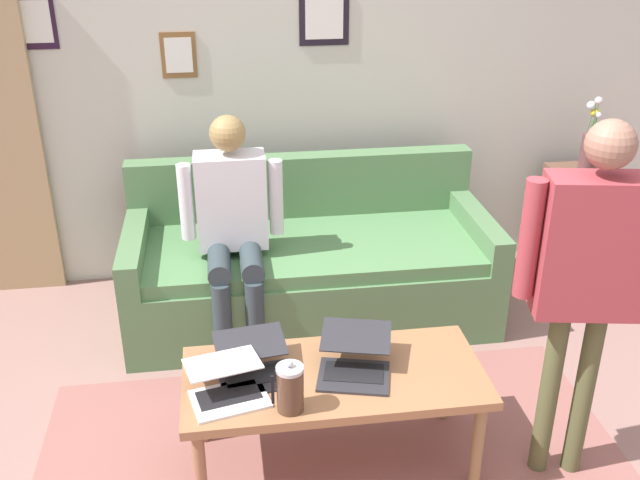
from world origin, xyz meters
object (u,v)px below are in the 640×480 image
Objects in this scene: coffee_table at (334,383)px; laptop_left at (354,362)px; laptop_center at (227,386)px; person_standing at (589,264)px; person_seated at (233,221)px; couch at (309,266)px; laptop_right at (254,366)px; flower_vase at (589,143)px; side_shelf at (577,219)px; french_press at (290,388)px.

coffee_table is 0.13m from laptop_left.
person_standing is at bearing 176.44° from laptop_center.
laptop_center is 0.28× the size of person_seated.
laptop_left is 0.26× the size of person_standing.
laptop_center is at bearing 9.44° from laptop_left.
couch reaches higher than laptop_right.
flower_vase is at bearing -144.42° from laptop_right.
flower_vase is at bearing -143.70° from laptop_center.
flower_vase is (-0.00, -0.00, 0.53)m from side_shelf.
coffee_table is at bearing -10.10° from person_standing.
flower_vase is at bearing -169.94° from couch.
laptop_center is 1.02× the size of laptop_right.
laptop_center is at bearing 36.30° from flower_vase.
laptop_right is (0.33, -0.04, 0.09)m from coffee_table.
person_standing reaches higher than laptop_center.
person_standing is at bearing 170.57° from laptop_right.
person_standing is at bearing 121.14° from couch.
laptop_center is 1.19m from person_seated.
person_standing reaches higher than laptop_left.
person_seated reaches higher than laptop_left.
couch is 1.35m from laptop_right.
side_shelf is 0.53m from flower_vase.
french_press reaches higher than laptop_right.
person_standing is 1.24× the size of person_seated.
laptop_center is (0.53, 0.09, -0.00)m from laptop_left.
person_standing is (0.93, 1.81, 0.13)m from flower_vase.
french_press reaches higher than side_shelf.
laptop_center is 0.17m from laptop_right.
laptop_right is at bearing -5.26° from laptop_left.
couch is 1.57m from french_press.
laptop_left is at bearing -144.43° from french_press.
laptop_left is (-0.02, 1.31, 0.22)m from couch.
coffee_table is at bearing -169.39° from laptop_center.
laptop_center is 2.93m from flower_vase.
person_seated reaches higher than coffee_table.
person_standing is (-1.29, 0.21, 0.49)m from laptop_right.
laptop_left is at bearing 42.06° from flower_vase.
person_seated is at bearing -71.02° from coffee_table.
coffee_table is 0.35m from laptop_right.
laptop_center is at bearing -3.56° from person_standing.
person_standing is at bearing 168.61° from laptop_left.
couch is 4.37× the size of flower_vase.
person_standing reaches higher than flower_vase.
french_press is at bearing 41.21° from side_shelf.
laptop_center reaches higher than coffee_table.
coffee_table is 1.80× the size of side_shelf.
couch reaches higher than french_press.
person_standing reaches higher than side_shelf.
flower_vase reaches higher than side_shelf.
laptop_right is (-0.11, -0.13, -0.00)m from laptop_center.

